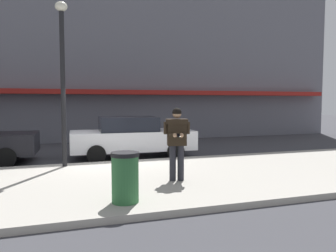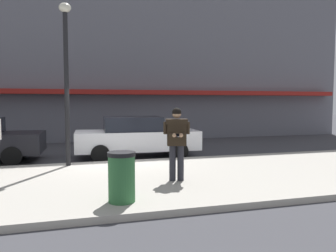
% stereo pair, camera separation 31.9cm
% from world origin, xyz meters
% --- Properties ---
extents(ground_plane, '(80.00, 80.00, 0.00)m').
position_xyz_m(ground_plane, '(0.00, 0.00, 0.00)').
color(ground_plane, '#3D3D42').
extents(sidewalk, '(32.00, 5.30, 0.14)m').
position_xyz_m(sidewalk, '(1.00, -2.85, 0.07)').
color(sidewalk, '#A8A399').
rests_on(sidewalk, ground).
extents(curb_paint_line, '(28.00, 0.12, 0.01)m').
position_xyz_m(curb_paint_line, '(1.00, 0.05, 0.00)').
color(curb_paint_line, silver).
rests_on(curb_paint_line, ground).
extents(storefront_facade, '(28.00, 4.70, 13.53)m').
position_xyz_m(storefront_facade, '(1.00, 8.49, 6.75)').
color(storefront_facade, slate).
rests_on(storefront_facade, ground).
extents(parked_sedan_mid, '(4.57, 2.06, 1.54)m').
position_xyz_m(parked_sedan_mid, '(1.06, 1.00, 0.79)').
color(parked_sedan_mid, silver).
rests_on(parked_sedan_mid, ground).
extents(man_texting_on_phone, '(0.64, 0.63, 1.81)m').
position_xyz_m(man_texting_on_phone, '(1.26, -3.42, 1.25)').
color(man_texting_on_phone, '#23232B').
rests_on(man_texting_on_phone, sidewalk).
extents(street_lamp_post, '(0.36, 0.36, 4.88)m').
position_xyz_m(street_lamp_post, '(-1.35, -0.65, 3.14)').
color(street_lamp_post, black).
rests_on(street_lamp_post, sidewalk).
extents(trash_bin, '(0.55, 0.55, 0.98)m').
position_xyz_m(trash_bin, '(-0.28, -4.77, 0.63)').
color(trash_bin, '#2D6638').
rests_on(trash_bin, sidewalk).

